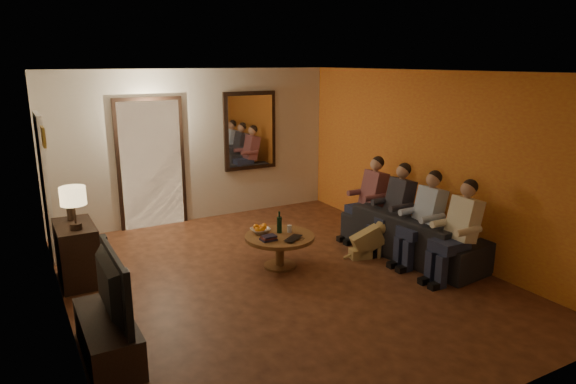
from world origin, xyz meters
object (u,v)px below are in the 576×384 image
person_b (425,222)px  person_d (370,201)px  bowl (260,231)px  coffee_table (280,251)px  tv (103,286)px  person_c (396,211)px  sofa (414,234)px  dog (368,239)px  table_lamp (74,208)px  wine_bottle (279,222)px  person_a (459,235)px  tv_stand (108,337)px  laptop (297,239)px  dresser (77,253)px

person_b → person_d: 1.20m
bowl → coffee_table: bearing=-50.7°
tv → person_c: bearing=-78.3°
bowl → sofa: bearing=-20.8°
person_c → tv: bearing=-168.3°
tv → dog: bearing=-77.4°
table_lamp → bowl: table_lamp is taller
coffee_table → wine_bottle: 0.40m
sofa → person_a: person_a is taller
person_c → bowl: person_c is taller
coffee_table → sofa: bearing=-16.7°
tv_stand → dog: size_ratio=2.12×
person_d → laptop: bearing=-159.9°
table_lamp → person_a: size_ratio=0.45×
laptop → dog: bearing=-36.0°
person_a → laptop: person_a is taller
person_b → laptop: size_ratio=3.65×
person_c → dog: size_ratio=2.14×
table_lamp → bowl: 2.37m
table_lamp → person_b: (4.23, -1.47, -0.42)m
sofa → person_a: bearing=167.4°
person_d → bowl: person_d is taller
person_b → person_c: same height
person_c → bowl: size_ratio=4.63×
tv_stand → person_a: 4.26m
sofa → person_b: 0.42m
table_lamp → sofa: (4.33, -1.17, -0.70)m
sofa → wine_bottle: wine_bottle is taller
coffee_table → person_a: bearing=-39.4°
tv → person_b: 4.24m
tv_stand → coffee_table: coffee_table is taller
person_a → dog: (-0.54, 1.15, -0.32)m
table_lamp → bowl: (2.27, -0.39, -0.54)m
sofa → table_lamp: bearing=68.6°
sofa → person_c: bearing=12.2°
tv → wine_bottle: 2.79m
table_lamp → person_b: table_lamp is taller
wine_bottle → tv: bearing=-153.7°
person_c → wine_bottle: (-1.73, 0.36, 0.01)m
person_a → person_b: 0.60m
table_lamp → tv_stand: size_ratio=0.46×
table_lamp → tv: 1.77m
tv_stand → person_a: size_ratio=0.99×
sofa → person_b: bearing=155.3°
person_b → wine_bottle: size_ratio=3.87×
tv_stand → person_c: person_c is taller
dresser → dog: (3.70, -1.14, -0.10)m
sofa → laptop: size_ratio=6.71×
dresser → coffee_table: size_ratio=0.90×
dresser → sofa: dresser is taller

